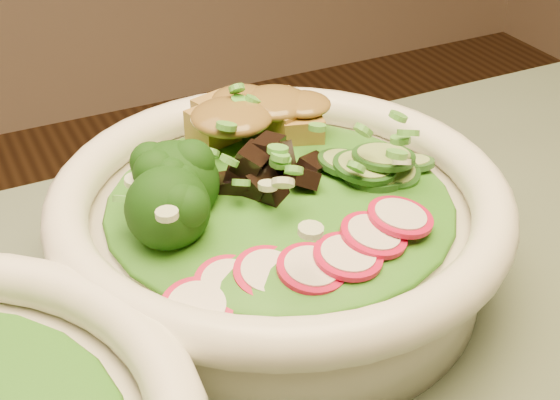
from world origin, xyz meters
name	(u,v)px	position (x,y,z in m)	size (l,w,h in m)	color
salad_bowl	(280,227)	(0.17, 0.20, 0.79)	(0.29, 0.29, 0.08)	white
lettuce_bed	(280,199)	(0.17, 0.20, 0.81)	(0.22, 0.22, 0.03)	#225512
broccoli_florets	(172,194)	(0.10, 0.21, 0.83)	(0.09, 0.08, 0.05)	black
radish_slices	(325,258)	(0.16, 0.13, 0.82)	(0.12, 0.04, 0.02)	#B60E37
cucumber_slices	(386,164)	(0.23, 0.19, 0.83)	(0.08, 0.08, 0.04)	#8DAB5F
mushroom_heap	(274,167)	(0.17, 0.22, 0.83)	(0.08, 0.08, 0.04)	black
tofu_cubes	(253,130)	(0.18, 0.27, 0.83)	(0.10, 0.06, 0.04)	#A77D37
peanut_sauce	(252,112)	(0.18, 0.27, 0.84)	(0.08, 0.06, 0.02)	brown
scallion_garnish	(280,162)	(0.17, 0.20, 0.84)	(0.21, 0.21, 0.03)	#51A63A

